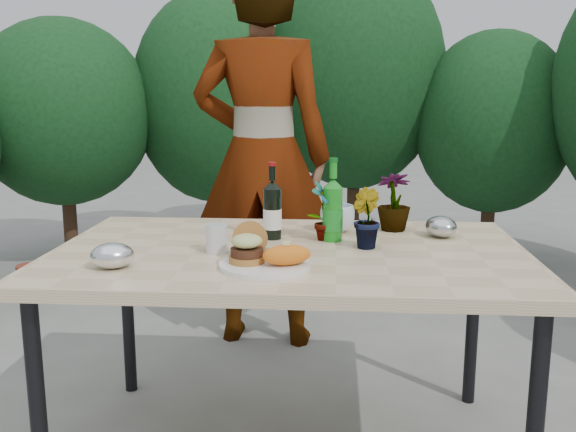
# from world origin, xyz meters

# --- Properties ---
(patio_table) EXTENTS (1.60, 1.00, 0.75)m
(patio_table) POSITION_xyz_m (0.00, 0.00, 0.69)
(patio_table) COLOR beige
(patio_table) RESTS_ON ground
(shrub_hedge) EXTENTS (6.89, 5.09, 2.29)m
(shrub_hedge) POSITION_xyz_m (0.44, 1.74, 1.17)
(shrub_hedge) COLOR #382316
(shrub_hedge) RESTS_ON ground
(dinner_plate) EXTENTS (0.28, 0.28, 0.01)m
(dinner_plate) POSITION_xyz_m (-0.06, -0.24, 0.76)
(dinner_plate) COLOR white
(dinner_plate) RESTS_ON patio_table
(burger_stack) EXTENTS (0.11, 0.16, 0.11)m
(burger_stack) POSITION_xyz_m (-0.11, -0.22, 0.81)
(burger_stack) COLOR #B7722D
(burger_stack) RESTS_ON dinner_plate
(sweet_potato) EXTENTS (0.17, 0.12, 0.06)m
(sweet_potato) POSITION_xyz_m (0.01, -0.26, 0.80)
(sweet_potato) COLOR orange
(sweet_potato) RESTS_ON dinner_plate
(grilled_veg) EXTENTS (0.08, 0.05, 0.03)m
(grilled_veg) POSITION_xyz_m (-0.04, -0.14, 0.78)
(grilled_veg) COLOR olive
(grilled_veg) RESTS_ON dinner_plate
(wine_bottle) EXTENTS (0.07, 0.07, 0.28)m
(wine_bottle) POSITION_xyz_m (-0.07, 0.15, 0.85)
(wine_bottle) COLOR black
(wine_bottle) RESTS_ON patio_table
(sparkling_water) EXTENTS (0.07, 0.07, 0.30)m
(sparkling_water) POSITION_xyz_m (0.14, 0.13, 0.86)
(sparkling_water) COLOR #18861C
(sparkling_water) RESTS_ON patio_table
(plastic_cup) EXTENTS (0.07, 0.07, 0.09)m
(plastic_cup) POSITION_xyz_m (-0.24, -0.07, 0.80)
(plastic_cup) COLOR silver
(plastic_cup) RESTS_ON patio_table
(seedling_left) EXTENTS (0.12, 0.14, 0.21)m
(seedling_left) POSITION_xyz_m (0.11, 0.13, 0.86)
(seedling_left) COLOR #24511C
(seedling_left) RESTS_ON patio_table
(seedling_mid) EXTENTS (0.13, 0.14, 0.20)m
(seedling_mid) POSITION_xyz_m (0.26, 0.04, 0.85)
(seedling_mid) COLOR #29521C
(seedling_mid) RESTS_ON patio_table
(seedling_right) EXTENTS (0.15, 0.15, 0.23)m
(seedling_right) POSITION_xyz_m (0.38, 0.32, 0.86)
(seedling_right) COLOR #1E561D
(seedling_right) RESTS_ON patio_table
(blue_bowl) EXTENTS (0.15, 0.15, 0.10)m
(blue_bowl) POSITION_xyz_m (0.16, 0.28, 0.80)
(blue_bowl) COLOR silver
(blue_bowl) RESTS_ON patio_table
(foil_packet_left) EXTENTS (0.16, 0.14, 0.08)m
(foil_packet_left) POSITION_xyz_m (-0.52, -0.28, 0.79)
(foil_packet_left) COLOR silver
(foil_packet_left) RESTS_ON patio_table
(foil_packet_right) EXTENTS (0.15, 0.16, 0.08)m
(foil_packet_right) POSITION_xyz_m (0.54, 0.22, 0.79)
(foil_packet_right) COLOR #ADB0B4
(foil_packet_right) RESTS_ON patio_table
(person) EXTENTS (0.72, 0.49, 1.90)m
(person) POSITION_xyz_m (-0.21, 1.05, 0.95)
(person) COLOR #9B6D4D
(person) RESTS_ON ground
(terracotta_pot) EXTENTS (0.17, 0.17, 0.14)m
(terracotta_pot) POSITION_xyz_m (-1.86, 1.84, 0.07)
(terracotta_pot) COLOR #A73E2A
(terracotta_pot) RESTS_ON ground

